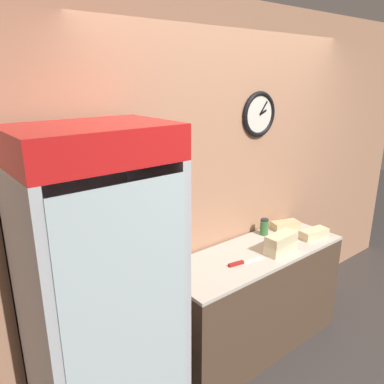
{
  "coord_description": "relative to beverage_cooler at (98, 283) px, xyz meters",
  "views": [
    {
      "loc": [
        -2.04,
        -0.92,
        2.18
      ],
      "look_at": [
        -0.63,
        0.84,
        1.47
      ],
      "focal_mm": 35.0,
      "sensor_mm": 36.0,
      "label": 1
    }
  ],
  "objects": [
    {
      "name": "wall_back",
      "position": [
        1.31,
        0.31,
        0.28
      ],
      "size": [
        5.2,
        0.09,
        2.7
      ],
      "color": "#AD7A5B",
      "rests_on": "ground_plane"
    },
    {
      "name": "prep_counter",
      "position": [
        1.3,
        -0.01,
        -0.64
      ],
      "size": [
        1.56,
        0.55,
        0.86
      ],
      "color": "#4C3828",
      "rests_on": "ground_plane"
    },
    {
      "name": "beverage_cooler",
      "position": [
        0.0,
        0.0,
        0.0
      ],
      "size": [
        0.77,
        0.63,
        1.96
      ],
      "color": "#B2B7BC",
      "rests_on": "ground_plane"
    },
    {
      "name": "sandwich_stack_bottom",
      "position": [
        1.44,
        -0.14,
        -0.17
      ],
      "size": [
        0.28,
        0.13,
        0.08
      ],
      "color": "beige",
      "rests_on": "prep_counter"
    },
    {
      "name": "sandwich_stack_middle",
      "position": [
        1.44,
        -0.14,
        -0.09
      ],
      "size": [
        0.28,
        0.13,
        0.08
      ],
      "color": "beige",
      "rests_on": "sandwich_stack_bottom"
    },
    {
      "name": "sandwich_flat_left",
      "position": [
        1.88,
        -0.14,
        -0.17
      ],
      "size": [
        0.27,
        0.15,
        0.07
      ],
      "color": "beige",
      "rests_on": "prep_counter"
    },
    {
      "name": "sandwich_flat_right",
      "position": [
        1.85,
        0.13,
        -0.17
      ],
      "size": [
        0.27,
        0.19,
        0.07
      ],
      "color": "tan",
      "rests_on": "prep_counter"
    },
    {
      "name": "chefs_knife",
      "position": [
        1.08,
        -0.08,
        -0.2
      ],
      "size": [
        0.32,
        0.09,
        0.02
      ],
      "color": "silver",
      "rests_on": "prep_counter"
    },
    {
      "name": "condiment_jar",
      "position": [
        1.6,
        0.16,
        -0.13
      ],
      "size": [
        0.07,
        0.07,
        0.14
      ],
      "color": "#336B38",
      "rests_on": "prep_counter"
    }
  ]
}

